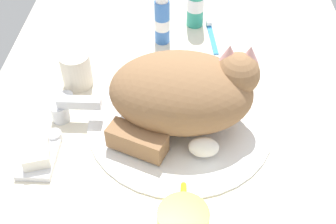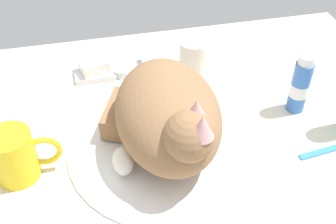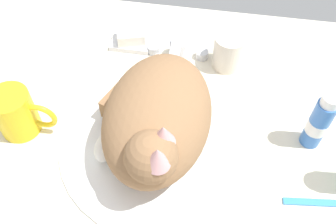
{
  "view_description": "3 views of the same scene",
  "coord_description": "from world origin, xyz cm",
  "views": [
    {
      "loc": [
        -58.28,
        0.48,
        60.96
      ],
      "look_at": [
        -2.16,
        2.81,
        5.05
      ],
      "focal_mm": 45.02,
      "sensor_mm": 36.0,
      "label": 1
    },
    {
      "loc": [
        -11.96,
        -53.35,
        56.03
      ],
      "look_at": [
        0.89,
        3.63,
        5.3
      ],
      "focal_mm": 45.02,
      "sensor_mm": 36.0,
      "label": 2
    },
    {
      "loc": [
        7.87,
        -36.95,
        58.59
      ],
      "look_at": [
        1.24,
        3.13,
        5.67
      ],
      "focal_mm": 39.75,
      "sensor_mm": 36.0,
      "label": 3
    }
  ],
  "objects": [
    {
      "name": "ground_plane",
      "position": [
        0.0,
        0.0,
        -1.5
      ],
      "size": [
        110.0,
        82.5,
        3.0
      ],
      "primitive_type": "cube",
      "color": "silver"
    },
    {
      "name": "sink_basin",
      "position": [
        0.0,
        0.0,
        0.5
      ],
      "size": [
        36.74,
        36.74,
        1.0
      ],
      "primitive_type": "cylinder",
      "color": "white",
      "rests_on": "ground_plane"
    },
    {
      "name": "faucet",
      "position": [
        0.0,
        22.61,
        2.52
      ],
      "size": [
        13.75,
        10.31,
        5.77
      ],
      "color": "silver",
      "rests_on": "ground_plane"
    },
    {
      "name": "cat",
      "position": [
        -0.17,
        -0.77,
        8.36
      ],
      "size": [
        21.49,
        28.22,
        16.39
      ],
      "color": "#936B47",
      "rests_on": "sink_basin"
    },
    {
      "name": "rinse_cup",
      "position": [
        11.0,
        22.53,
        3.85
      ],
      "size": [
        6.43,
        6.43,
        7.69
      ],
      "color": "silver",
      "rests_on": "ground_plane"
    },
    {
      "name": "soap_dish",
      "position": [
        -10.99,
        25.68,
        0.6
      ],
      "size": [
        9.0,
        6.4,
        1.2
      ],
      "primitive_type": "cube",
      "color": "white",
      "rests_on": "ground_plane"
    },
    {
      "name": "soap_bar",
      "position": [
        -10.99,
        25.68,
        2.5
      ],
      "size": [
        7.17,
        6.19,
        2.6
      ],
      "primitive_type": "cube",
      "rotation": [
        0.0,
        0.0,
        0.28
      ],
      "color": "white",
      "rests_on": "soap_dish"
    },
    {
      "name": "toothpaste_bottle",
      "position": [
        27.73,
        4.96,
        5.95
      ],
      "size": [
        3.69,
        3.69,
        12.82
      ],
      "color": "#3870C6",
      "rests_on": "ground_plane"
    },
    {
      "name": "mouthwash_bottle",
      "position": [
        35.41,
        -3.02,
        7.19
      ],
      "size": [
        4.33,
        4.33,
        15.34
      ],
      "color": "teal",
      "rests_on": "ground_plane"
    },
    {
      "name": "toothbrush",
      "position": [
        30.24,
        -7.26,
        0.53
      ],
      "size": [
        13.53,
        2.85,
        1.6
      ],
      "color": "#388CD8",
      "rests_on": "ground_plane"
    }
  ]
}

